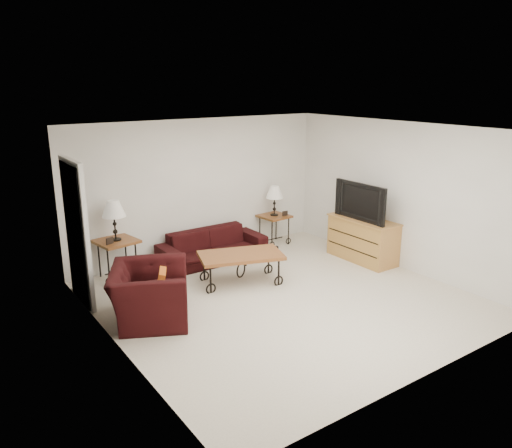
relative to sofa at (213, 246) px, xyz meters
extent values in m
plane|color=beige|center=(0.03, -2.02, -0.28)|extent=(5.00, 5.00, 0.00)
cube|color=white|center=(0.03, 0.48, 0.97)|extent=(5.00, 0.02, 2.50)
cube|color=white|center=(0.03, -4.52, 0.97)|extent=(5.00, 0.02, 2.50)
cube|color=white|center=(-2.47, -2.02, 0.97)|extent=(0.02, 5.00, 2.50)
cube|color=white|center=(2.53, -2.02, 0.97)|extent=(0.02, 5.00, 2.50)
plane|color=white|center=(0.03, -2.02, 2.22)|extent=(5.00, 5.00, 0.00)
cube|color=black|center=(-2.44, -0.37, 0.74)|extent=(0.08, 0.94, 2.04)
imported|color=black|center=(0.00, 0.00, 0.00)|extent=(1.93, 0.76, 0.56)
cube|color=brown|center=(-1.68, 0.18, 0.05)|extent=(0.69, 0.69, 0.66)
cube|color=brown|center=(1.51, 0.18, 0.01)|extent=(0.58, 0.58, 0.58)
cube|color=black|center=(-1.83, 0.03, 0.43)|extent=(0.13, 0.06, 0.11)
cube|color=black|center=(1.66, 0.03, 0.35)|extent=(0.12, 0.03, 0.10)
cube|color=brown|center=(-0.13, -1.13, -0.04)|extent=(1.46, 1.09, 0.49)
imported|color=black|center=(-1.85, -1.50, 0.09)|extent=(1.40, 1.47, 0.74)
cube|color=#C56719|center=(-1.70, -1.55, 0.24)|extent=(0.23, 0.34, 0.34)
cube|color=#C67C49|center=(2.26, -1.48, 0.10)|extent=(0.53, 1.28, 0.77)
imported|color=black|center=(2.24, -1.48, 0.82)|extent=(0.15, 1.15, 0.66)
ellipsoid|color=black|center=(0.92, -0.45, -0.07)|extent=(0.40, 0.35, 0.43)
camera|label=1|loc=(-4.24, -7.45, 2.86)|focal=35.27mm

